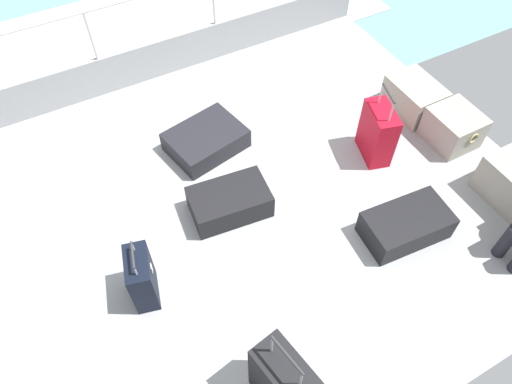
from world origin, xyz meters
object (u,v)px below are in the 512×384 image
(suitcase_3, at_px, (230,202))
(cargo_crate_0, at_px, (414,97))
(suitcase_2, at_px, (283,382))
(suitcase_4, at_px, (377,133))
(cargo_crate_1, at_px, (453,127))
(suitcase_5, at_px, (142,278))
(suitcase_1, at_px, (406,225))
(suitcase_0, at_px, (206,140))

(suitcase_3, bearing_deg, cargo_crate_0, 96.89)
(suitcase_2, distance_m, suitcase_3, 1.70)
(cargo_crate_0, xyz_separation_m, suitcase_4, (0.33, -0.78, 0.12))
(cargo_crate_0, height_order, cargo_crate_1, cargo_crate_1)
(suitcase_2, distance_m, suitcase_5, 1.34)
(cargo_crate_0, xyz_separation_m, suitcase_5, (0.71, -3.33, 0.09))
(cargo_crate_1, relative_size, suitcase_1, 0.67)
(suitcase_0, relative_size, suitcase_2, 0.96)
(cargo_crate_0, xyz_separation_m, suitcase_1, (1.25, -1.12, -0.04))
(suitcase_0, relative_size, suitcase_4, 1.04)
(cargo_crate_0, bearing_deg, suitcase_1, -41.94)
(suitcase_2, xyz_separation_m, suitcase_5, (-1.22, -0.56, -0.06))
(suitcase_2, relative_size, suitcase_5, 1.40)
(suitcase_0, bearing_deg, suitcase_3, -9.72)
(suitcase_1, bearing_deg, suitcase_3, -127.61)
(suitcase_3, bearing_deg, suitcase_1, 52.39)
(suitcase_2, relative_size, suitcase_4, 1.08)
(suitcase_0, height_order, suitcase_2, suitcase_2)
(suitcase_0, height_order, suitcase_1, suitcase_1)
(suitcase_3, height_order, suitcase_5, suitcase_5)
(cargo_crate_1, relative_size, suitcase_4, 0.65)
(suitcase_0, distance_m, suitcase_1, 2.10)
(cargo_crate_0, xyz_separation_m, suitcase_3, (0.29, -2.37, -0.04))
(suitcase_0, distance_m, suitcase_3, 0.84)
(cargo_crate_1, xyz_separation_m, suitcase_0, (-1.10, -2.26, -0.07))
(cargo_crate_0, bearing_deg, suitcase_4, -66.74)
(suitcase_0, bearing_deg, suitcase_2, -12.60)
(suitcase_2, relative_size, suitcase_3, 1.16)
(cargo_crate_0, relative_size, suitcase_0, 0.75)
(cargo_crate_1, distance_m, suitcase_1, 1.35)
(suitcase_5, bearing_deg, suitcase_0, 138.37)
(cargo_crate_0, bearing_deg, suitcase_5, -78.02)
(suitcase_0, xyz_separation_m, suitcase_3, (0.83, -0.14, 0.02))
(cargo_crate_1, distance_m, suitcase_2, 3.13)
(cargo_crate_0, relative_size, cargo_crate_1, 1.19)
(suitcase_5, bearing_deg, suitcase_2, 24.65)
(suitcase_1, xyz_separation_m, suitcase_3, (-0.96, -1.25, -0.00))
(cargo_crate_1, relative_size, suitcase_3, 0.69)
(cargo_crate_1, bearing_deg, suitcase_4, -105.41)
(suitcase_5, bearing_deg, cargo_crate_0, 101.98)
(cargo_crate_0, distance_m, suitcase_4, 0.85)
(suitcase_4, bearing_deg, suitcase_3, -91.71)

